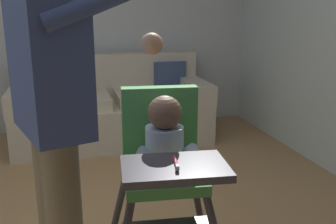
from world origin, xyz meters
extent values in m
cube|color=silver|center=(0.00, 2.50, 1.29)|extent=(5.04, 0.06, 2.58)
cube|color=beige|center=(0.47, 1.92, 0.20)|extent=(1.91, 0.84, 0.40)
cube|color=beige|center=(0.47, 2.25, 0.63)|extent=(1.91, 0.22, 0.46)
cube|color=beige|center=(-0.39, 1.92, 0.50)|extent=(0.20, 0.84, 0.20)
cube|color=beige|center=(1.34, 1.92, 0.50)|extent=(0.20, 0.84, 0.20)
cube|color=beige|center=(0.07, 1.87, 0.46)|extent=(0.74, 0.60, 0.11)
cube|color=beige|center=(0.88, 1.87, 0.46)|extent=(0.74, 0.60, 0.11)
cube|color=#3D4C75|center=(1.13, 2.12, 0.60)|extent=(0.35, 0.16, 0.34)
cylinder|color=#353239|center=(0.26, -0.04, 0.27)|extent=(0.16, 0.18, 0.56)
cylinder|color=#353239|center=(0.70, -0.09, 0.27)|extent=(0.18, 0.16, 0.56)
cube|color=#3E8644|center=(0.46, -0.28, 0.57)|extent=(0.40, 0.40, 0.05)
cube|color=#3E8644|center=(0.47, -0.13, 0.78)|extent=(0.37, 0.11, 0.37)
cube|color=#353239|center=(0.42, -0.57, 0.73)|extent=(0.43, 0.30, 0.03)
cylinder|color=silver|center=(0.45, -0.30, 0.70)|extent=(0.19, 0.19, 0.22)
sphere|color=brown|center=(0.45, -0.31, 0.88)|extent=(0.15, 0.15, 0.15)
cylinder|color=silver|center=(0.34, -0.33, 0.72)|extent=(0.06, 0.15, 0.10)
cylinder|color=silver|center=(0.55, -0.35, 0.72)|extent=(0.06, 0.15, 0.10)
cylinder|color=#CC384C|center=(0.43, -0.57, 0.76)|extent=(0.04, 0.13, 0.01)
cube|color=white|center=(0.42, -0.63, 0.76)|extent=(0.02, 0.03, 0.02)
cube|color=#38497D|center=(-0.01, -0.43, 1.18)|extent=(0.31, 0.44, 0.62)
sphere|color=tan|center=(0.36, -0.50, 1.19)|extent=(0.08, 0.08, 0.08)
cylinder|color=#38497D|center=(-0.08, -0.20, 1.18)|extent=(0.07, 0.07, 0.56)
camera|label=1|loc=(0.06, -1.86, 1.31)|focal=41.09mm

